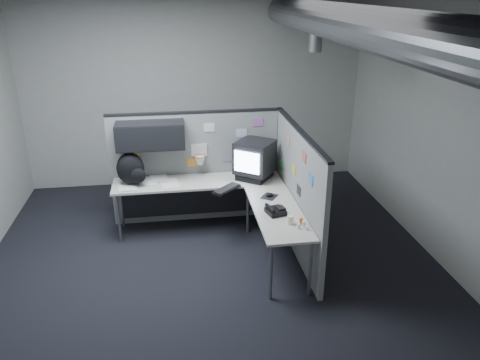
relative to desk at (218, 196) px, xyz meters
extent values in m
cube|color=black|center=(-0.15, -0.70, -0.62)|extent=(5.60, 5.60, 0.01)
cube|color=#9E9E99|center=(-0.15, 2.10, 0.99)|extent=(5.60, 0.01, 3.20)
cube|color=#9E9E99|center=(-0.15, -3.51, 0.99)|extent=(5.60, 0.01, 3.20)
cube|color=#9E9E99|center=(2.66, -0.70, 0.99)|extent=(0.01, 5.60, 3.20)
cylinder|color=slate|center=(1.25, -0.70, 2.24)|extent=(0.40, 5.49, 0.40)
cylinder|color=slate|center=(1.25, 0.10, 1.99)|extent=(0.16, 0.16, 0.30)
cube|color=gray|center=(-0.23, 0.60, 0.19)|extent=(2.43, 0.06, 1.60)
cube|color=black|center=(-0.23, 0.60, 1.00)|extent=(2.43, 0.07, 0.03)
cube|color=black|center=(0.95, 0.60, 0.19)|extent=(0.07, 0.07, 1.60)
cube|color=black|center=(-0.85, 0.40, 0.76)|extent=(0.90, 0.35, 0.35)
cube|color=black|center=(-0.85, 0.22, 0.76)|extent=(0.90, 0.02, 0.33)
cube|color=silver|center=(-0.20, 0.56, 0.47)|extent=(0.22, 0.02, 0.18)
torus|color=#D85914|center=(-0.20, 0.47, 0.41)|extent=(0.16, 0.16, 0.01)
cone|color=white|center=(-0.20, 0.47, 0.35)|extent=(0.14, 0.14, 0.11)
cube|color=#E5D84C|center=(-1.10, 0.56, 0.41)|extent=(0.15, 0.01, 0.12)
cube|color=silver|center=(-0.05, 0.56, 0.79)|extent=(0.15, 0.01, 0.12)
cube|color=gray|center=(0.20, 0.56, 0.34)|extent=(0.15, 0.01, 0.12)
cube|color=silver|center=(0.40, 0.56, 0.69)|extent=(0.15, 0.01, 0.12)
cube|color=#B266B2|center=(0.63, 0.56, 0.84)|extent=(0.15, 0.01, 0.12)
cube|color=orange|center=(-0.30, 0.56, 0.29)|extent=(0.15, 0.01, 0.12)
cube|color=gray|center=(0.95, -0.49, 0.19)|extent=(0.06, 2.23, 1.60)
cube|color=black|center=(0.95, -0.49, 1.00)|extent=(0.07, 2.23, 0.03)
cube|color=#D87F7F|center=(0.92, -0.05, 0.74)|extent=(0.01, 0.15, 0.12)
cube|color=gold|center=(0.92, -0.40, 0.49)|extent=(0.01, 0.15, 0.12)
cube|color=#CC4C4C|center=(0.92, -0.80, 0.79)|extent=(0.01, 0.15, 0.12)
cube|color=#4CB266|center=(0.92, 0.20, 0.34)|extent=(0.01, 0.15, 0.12)
cube|color=#337FCC|center=(0.92, -1.10, 0.64)|extent=(0.01, 0.15, 0.12)
cube|color=#26262D|center=(0.92, -0.65, 0.31)|extent=(0.01, 0.15, 0.12)
cube|color=beige|center=(-0.25, 0.28, 0.10)|extent=(2.30, 0.56, 0.03)
cube|color=beige|center=(0.63, -0.78, 0.10)|extent=(0.56, 1.55, 0.03)
cube|color=black|center=(-0.25, 0.50, -0.21)|extent=(2.18, 0.02, 0.55)
cylinder|color=gray|center=(-1.33, 0.06, -0.26)|extent=(0.04, 0.04, 0.70)
cylinder|color=gray|center=(-1.33, 0.50, -0.26)|extent=(0.04, 0.04, 0.70)
cylinder|color=gray|center=(0.41, 0.06, -0.26)|extent=(0.04, 0.04, 0.70)
cylinder|color=gray|center=(0.41, -1.48, -0.26)|extent=(0.04, 0.04, 0.70)
cylinder|color=gray|center=(0.85, -1.48, -0.26)|extent=(0.04, 0.04, 0.70)
cube|color=black|center=(0.55, 0.28, 0.16)|extent=(0.57, 0.58, 0.09)
cube|color=black|center=(0.55, 0.28, 0.43)|extent=(0.65, 0.65, 0.44)
cube|color=#D1E0F9|center=(0.40, 0.08, 0.43)|extent=(0.30, 0.23, 0.29)
cube|color=black|center=(0.11, -0.10, 0.13)|extent=(0.42, 0.42, 0.03)
cube|color=black|center=(0.11, -0.10, 0.15)|extent=(0.38, 0.38, 0.01)
cube|color=black|center=(0.62, -0.37, 0.12)|extent=(0.26, 0.27, 0.01)
ellipsoid|color=black|center=(0.62, -0.37, 0.14)|extent=(0.11, 0.08, 0.04)
cube|color=black|center=(0.59, -0.85, 0.15)|extent=(0.24, 0.26, 0.06)
cylinder|color=black|center=(0.52, -0.86, 0.20)|extent=(0.09, 0.20, 0.04)
cube|color=black|center=(0.65, -0.85, 0.19)|extent=(0.12, 0.14, 0.02)
cylinder|color=silver|center=(0.83, -1.22, 0.15)|extent=(0.05, 0.05, 0.07)
cylinder|color=silver|center=(0.76, -1.25, 0.15)|extent=(0.05, 0.05, 0.06)
cylinder|color=silver|center=(0.85, -1.29, 0.14)|extent=(0.04, 0.04, 0.05)
cylinder|color=#D85914|center=(0.82, -1.16, 0.16)|extent=(0.05, 0.05, 0.08)
cylinder|color=silver|center=(0.70, -1.13, 0.17)|extent=(0.08, 0.08, 0.10)
cube|color=white|center=(-0.63, 0.26, 0.12)|extent=(0.28, 0.36, 0.00)
cube|color=white|center=(-0.93, 0.38, 0.12)|extent=(0.29, 0.37, 0.00)
cube|color=white|center=(-1.19, 0.22, 0.13)|extent=(0.29, 0.37, 0.00)
cube|color=white|center=(-0.78, 0.46, 0.13)|extent=(0.28, 0.36, 0.00)
ellipsoid|color=black|center=(-1.13, 0.30, 0.34)|extent=(0.44, 0.38, 0.45)
ellipsoid|color=black|center=(-1.03, 0.19, 0.28)|extent=(0.23, 0.18, 0.20)
camera|label=1|loc=(-0.55, -5.66, 2.59)|focal=35.00mm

